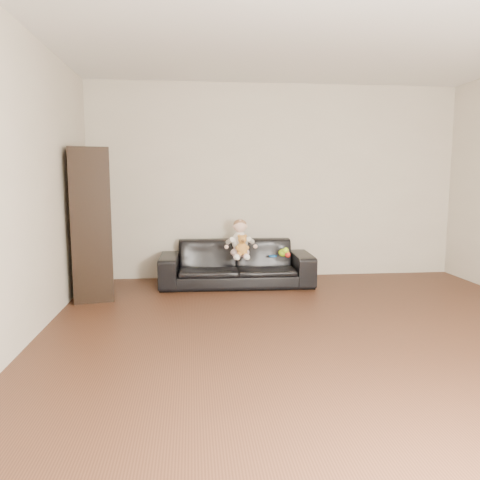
{
  "coord_description": "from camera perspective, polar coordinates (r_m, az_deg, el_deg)",
  "views": [
    {
      "loc": [
        -1.15,
        -3.57,
        1.37
      ],
      "look_at": [
        -0.55,
        2.16,
        0.59
      ],
      "focal_mm": 35.0,
      "sensor_mm": 36.0,
      "label": 1
    }
  ],
  "objects": [
    {
      "name": "cabinet",
      "position": [
        5.5,
        -17.69,
        1.85
      ],
      "size": [
        0.53,
        0.65,
        1.68
      ],
      "primitive_type": "cube",
      "rotation": [
        0.0,
        0.0,
        0.2
      ],
      "color": "black",
      "rests_on": "floor"
    },
    {
      "name": "ceiling",
      "position": [
        3.95,
        12.52,
        25.72
      ],
      "size": [
        5.5,
        5.5,
        0.0
      ],
      "primitive_type": "plane",
      "rotation": [
        3.14,
        0.0,
        0.0
      ],
      "color": "beige",
      "rests_on": "ground"
    },
    {
      "name": "toy_green",
      "position": [
        5.93,
        5.26,
        -1.56
      ],
      "size": [
        0.12,
        0.14,
        0.1
      ],
      "primitive_type": "ellipsoid",
      "rotation": [
        0.0,
        0.0,
        -0.0
      ],
      "color": "#A1DC19",
      "rests_on": "sofa"
    },
    {
      "name": "baby",
      "position": [
        5.8,
        0.01,
        -0.11
      ],
      "size": [
        0.33,
        0.4,
        0.48
      ],
      "rotation": [
        0.0,
        0.0,
        -0.06
      ],
      "color": "silver",
      "rests_on": "sofa"
    },
    {
      "name": "wall_back",
      "position": [
        6.42,
        4.38,
        7.07
      ],
      "size": [
        5.0,
        0.0,
        5.0
      ],
      "primitive_type": "plane",
      "rotation": [
        1.57,
        0.0,
        0.0
      ],
      "color": "beige",
      "rests_on": "ground"
    },
    {
      "name": "sofa",
      "position": [
        5.95,
        -0.46,
        -2.83
      ],
      "size": [
        1.94,
        0.8,
        0.56
      ],
      "primitive_type": "imported",
      "rotation": [
        0.0,
        0.0,
        -0.02
      ],
      "color": "black",
      "rests_on": "floor"
    },
    {
      "name": "toy_rattle",
      "position": [
        5.85,
        5.83,
        -1.82
      ],
      "size": [
        0.08,
        0.08,
        0.07
      ],
      "primitive_type": "sphere",
      "rotation": [
        0.0,
        0.0,
        -0.22
      ],
      "color": "red",
      "rests_on": "sofa"
    },
    {
      "name": "wall_left",
      "position": [
        3.82,
        -26.85,
        5.86
      ],
      "size": [
        0.0,
        5.5,
        5.5
      ],
      "primitive_type": "plane",
      "rotation": [
        1.57,
        0.0,
        1.57
      ],
      "color": "beige",
      "rests_on": "ground"
    },
    {
      "name": "shelf_item",
      "position": [
        5.48,
        -17.64,
        5.8
      ],
      "size": [
        0.23,
        0.28,
        0.28
      ],
      "primitive_type": "cube",
      "rotation": [
        0.0,
        0.0,
        0.2
      ],
      "color": "silver",
      "rests_on": "cabinet"
    },
    {
      "name": "teddy_bear",
      "position": [
        5.66,
        0.27,
        -0.65
      ],
      "size": [
        0.15,
        0.15,
        0.25
      ],
      "rotation": [
        0.0,
        0.0,
        -0.09
      ],
      "color": "#BB7F35",
      "rests_on": "sofa"
    },
    {
      "name": "floor",
      "position": [
        3.99,
        11.41,
        -12.5
      ],
      "size": [
        5.5,
        5.5,
        0.0
      ],
      "primitive_type": "plane",
      "color": "#442618",
      "rests_on": "ground"
    },
    {
      "name": "toy_blue_disc",
      "position": [
        5.92,
        4.02,
        -1.96
      ],
      "size": [
        0.12,
        0.12,
        0.01
      ],
      "primitive_type": "cylinder",
      "rotation": [
        0.0,
        0.0,
        0.22
      ],
      "color": "blue",
      "rests_on": "sofa"
    }
  ]
}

